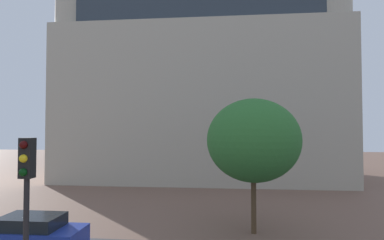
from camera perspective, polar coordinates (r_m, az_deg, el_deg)
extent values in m
cube|color=#B2A893|center=(32.60, 1.72, 2.42)|extent=(27.39, 13.24, 14.81)
cube|color=#2D3842|center=(34.32, 1.70, 16.90)|extent=(25.20, 12.18, 2.40)
cube|color=#B2A893|center=(33.50, 8.75, 12.28)|extent=(4.27, 4.27, 26.29)
cylinder|color=#B2A893|center=(31.20, -22.10, 6.90)|extent=(2.80, 2.80, 19.31)
cylinder|color=#B2A893|center=(29.38, 25.61, 6.07)|extent=(2.80, 2.80, 17.88)
cube|color=#23389E|center=(14.67, -28.14, -19.13)|extent=(4.19, 1.74, 0.82)
cube|color=black|center=(14.48, -28.10, -16.63)|extent=(2.34, 1.53, 0.50)
cylinder|color=black|center=(14.81, -21.42, -20.14)|extent=(0.64, 0.22, 0.64)
cylinder|color=black|center=(16.18, -30.65, -18.40)|extent=(0.64, 0.22, 0.64)
cube|color=black|center=(7.72, -28.73, -6.32)|extent=(0.28, 0.24, 0.90)
sphere|color=#390606|center=(7.59, -29.25, -4.12)|extent=(0.18, 0.18, 0.18)
sphere|color=yellow|center=(7.61, -29.29, -6.38)|extent=(0.18, 0.18, 0.18)
sphere|color=#06330C|center=(7.64, -29.32, -8.62)|extent=(0.18, 0.18, 0.18)
cylinder|color=#4C3823|center=(15.42, 11.60, -15.54)|extent=(0.25, 0.25, 2.68)
ellipsoid|color=#2D6B2D|center=(14.98, 11.52, -3.77)|extent=(4.52, 4.52, 4.07)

